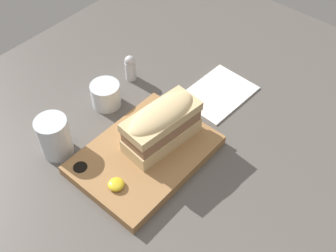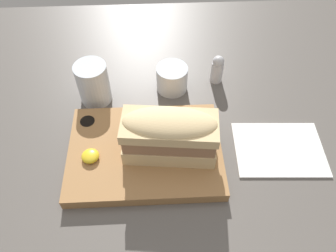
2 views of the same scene
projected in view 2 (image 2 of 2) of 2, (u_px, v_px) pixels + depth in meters
dining_table at (150, 157)px, 69.26cm from camera, size 151.13×114.20×2.00cm
serving_board at (145, 153)px, 67.18cm from camera, size 31.15×22.60×2.60cm
sandwich at (170, 134)px, 61.66cm from camera, size 18.62×9.65×10.50cm
mustard_dollop at (90, 156)px, 64.45cm from camera, size 3.50×3.50×1.40cm
water_glass at (94, 85)px, 75.02cm from camera, size 7.30×7.30×10.06cm
wine_glass at (172, 79)px, 78.45cm from camera, size 7.46×7.46×6.35cm
napkin at (279, 151)px, 68.83cm from camera, size 19.17×14.59×0.40cm
salt_shaker at (217, 69)px, 79.32cm from camera, size 2.95×2.95×7.47cm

